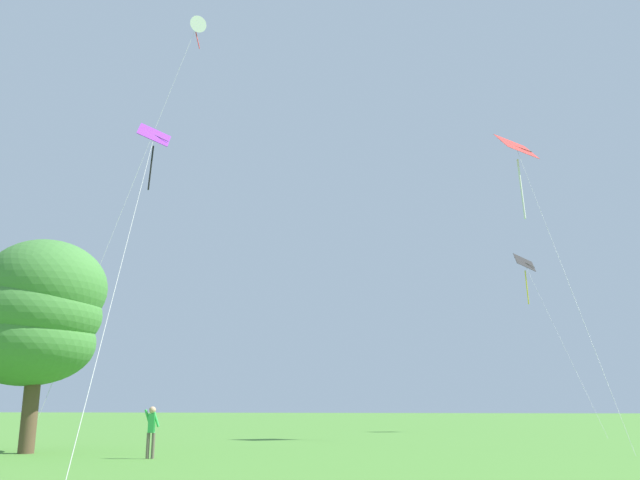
# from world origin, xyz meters

# --- Properties ---
(kite_red_high) EXTENTS (3.38, 12.46, 16.82)m
(kite_red_high) POSITION_xyz_m (5.41, 32.68, 14.94)
(kite_red_high) COLOR red
(kite_red_high) RESTS_ON ground_plane
(kite_pink_low) EXTENTS (2.61, 6.20, 8.59)m
(kite_pink_low) POSITION_xyz_m (-19.08, 25.23, 7.27)
(kite_pink_low) COLOR pink
(kite_pink_low) RESTS_ON ground_plane
(kite_black_large) EXTENTS (3.51, 10.17, 12.49)m
(kite_black_large) POSITION_xyz_m (6.53, 44.70, 11.01)
(kite_black_large) COLOR black
(kite_black_large) RESTS_ON ground_plane
(kite_purple_streamer) EXTENTS (4.01, 9.68, 9.85)m
(kite_purple_streamer) POSITION_xyz_m (-6.61, 12.05, 8.71)
(kite_purple_streamer) COLOR purple
(kite_purple_streamer) RESTS_ON ground_plane
(kite_white_distant) EXTENTS (4.12, 6.87, 22.16)m
(kite_white_distant) POSITION_xyz_m (-11.46, 25.91, 21.58)
(kite_white_distant) COLOR white
(kite_white_distant) RESTS_ON ground_plane
(person_foreground_watcher) EXTENTS (0.54, 0.23, 1.67)m
(person_foreground_watcher) POSITION_xyz_m (-8.46, 17.03, 1.00)
(person_foreground_watcher) COLOR #665B4C
(person_foreground_watcher) RESTS_ON ground_plane
(tree_left_oak) EXTENTS (5.42, 5.08, 7.94)m
(tree_left_oak) POSITION_xyz_m (-14.12, 18.35, 5.03)
(tree_left_oak) COLOR brown
(tree_left_oak) RESTS_ON ground_plane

